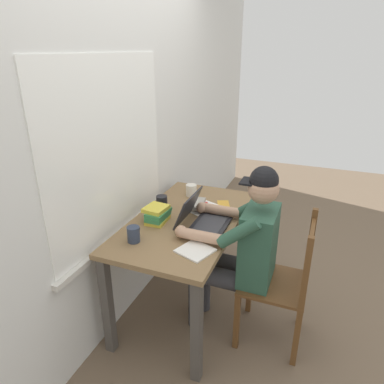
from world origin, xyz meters
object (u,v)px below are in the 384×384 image
Objects in this scene: coffee_mug_spare at (162,202)px; wooden_chair at (283,283)px; coffee_mug_white at (191,190)px; book_stack_side at (196,205)px; seated_person at (242,245)px; computer_mouse at (223,209)px; book_stack_main at (157,214)px; coffee_mug_dark at (134,234)px; laptop at (201,218)px; landscape_photo_print at (223,204)px; desk at (187,232)px.

wooden_chair is at bearing -99.95° from coffee_mug_spare.
book_stack_side is (-0.20, -0.12, -0.02)m from coffee_mug_white.
book_stack_side is at bearing 68.61° from wooden_chair.
seated_person is at bearing -104.01° from coffee_mug_spare.
coffee_mug_spare is at bearing 75.99° from seated_person.
wooden_chair is 7.68× the size of coffee_mug_spare.
wooden_chair is 0.66m from computer_mouse.
seated_person is 0.62m from book_stack_main.
book_stack_side is at bearing -28.75° from book_stack_main.
computer_mouse is 0.47× the size of book_stack_side.
coffee_mug_spare is (-0.12, 0.44, 0.03)m from computer_mouse.
wooden_chair is at bearing -69.81° from coffee_mug_dark.
laptop is at bearing 163.48° from computer_mouse.
landscape_photo_print is (0.25, -0.40, -0.05)m from coffee_mug_spare.
book_stack_main reaches higher than coffee_mug_white.
wooden_chair reaches higher than coffee_mug_spare.
seated_person is 6.26× the size of book_stack_main.
landscape_photo_print is at bearing -51.07° from book_stack_side.
laptop is (-0.06, -0.13, 0.16)m from desk.
book_stack_main reaches higher than landscape_photo_print.
seated_person is at bearing -169.80° from landscape_photo_print.
seated_person is at bearing -142.66° from computer_mouse.
wooden_chair is at bearing -87.95° from book_stack_main.
coffee_mug_white is at bearing 17.07° from desk.
laptop is (0.03, 0.30, 0.13)m from seated_person.
desk is at bearing -162.93° from coffee_mug_white.
laptop is at bearing -113.99° from desk.
seated_person is 0.33m from laptop.
book_stack_main is 0.93× the size of book_stack_side.
computer_mouse is 0.51× the size of book_stack_main.
coffee_mug_white is 0.51m from book_stack_main.
coffee_mug_white is (0.19, 0.33, 0.03)m from computer_mouse.
coffee_mug_dark is 0.64m from book_stack_side.
desk is 0.32m from computer_mouse.
laptop is 1.67× the size of book_stack_main.
seated_person is (-0.08, -0.43, 0.03)m from desk.
seated_person is 9.94× the size of coffee_mug_white.
wooden_chair reaches higher than book_stack_side.
seated_person reaches higher than desk.
coffee_mug_dark is 0.59× the size of book_stack_main.
seated_person reaches higher than wooden_chair.
landscape_photo_print is at bearing -102.11° from coffee_mug_white.
landscape_photo_print is at bearing -25.49° from coffee_mug_dark.
computer_mouse is 0.46m from coffee_mug_spare.
desk is 0.22m from laptop.
seated_person reaches higher than computer_mouse.
book_stack_main is at bearing 121.05° from landscape_photo_print.
desk is 11.01× the size of coffee_mug_dark.
coffee_mug_dark is 0.30m from book_stack_main.
coffee_mug_spare is (-0.31, 0.11, 0.00)m from coffee_mug_white.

